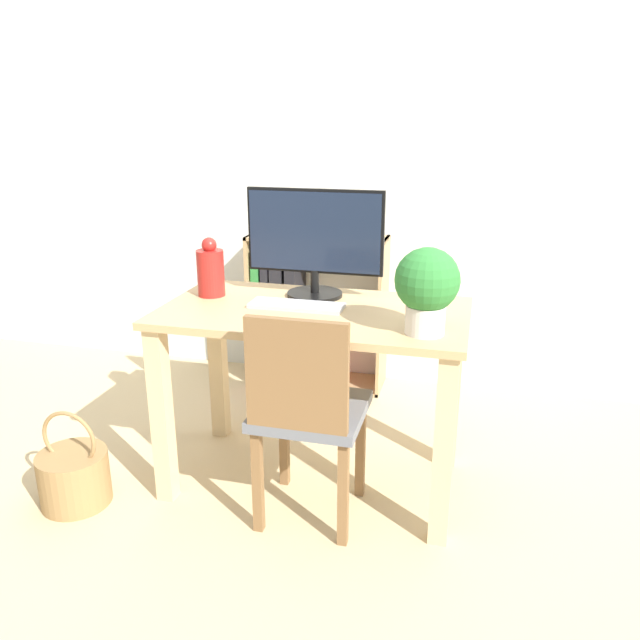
{
  "coord_description": "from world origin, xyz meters",
  "views": [
    {
      "loc": [
        0.61,
        -2.26,
        1.5
      ],
      "look_at": [
        0.0,
        0.1,
        0.69
      ],
      "focal_mm": 35.0,
      "sensor_mm": 36.0,
      "label": 1
    }
  ],
  "objects_px": {
    "bookshelf": "(296,318)",
    "potted_plant": "(427,286)",
    "vase": "(211,271)",
    "chair": "(307,409)",
    "monitor": "(315,238)",
    "keyboard": "(297,305)",
    "basket": "(74,476)"
  },
  "relations": [
    {
      "from": "vase",
      "to": "monitor",
      "type": "bearing_deg",
      "value": 13.59
    },
    {
      "from": "monitor",
      "to": "potted_plant",
      "type": "distance_m",
      "value": 0.62
    },
    {
      "from": "vase",
      "to": "chair",
      "type": "bearing_deg",
      "value": -35.26
    },
    {
      "from": "vase",
      "to": "chair",
      "type": "distance_m",
      "value": 0.75
    },
    {
      "from": "monitor",
      "to": "keyboard",
      "type": "bearing_deg",
      "value": -98.72
    },
    {
      "from": "potted_plant",
      "to": "chair",
      "type": "bearing_deg",
      "value": -165.11
    },
    {
      "from": "vase",
      "to": "chair",
      "type": "relative_size",
      "value": 0.29
    },
    {
      "from": "monitor",
      "to": "bookshelf",
      "type": "height_order",
      "value": "monitor"
    },
    {
      "from": "chair",
      "to": "monitor",
      "type": "bearing_deg",
      "value": 104.37
    },
    {
      "from": "monitor",
      "to": "bookshelf",
      "type": "relative_size",
      "value": 0.66
    },
    {
      "from": "bookshelf",
      "to": "basket",
      "type": "distance_m",
      "value": 1.53
    },
    {
      "from": "keyboard",
      "to": "bookshelf",
      "type": "relative_size",
      "value": 0.43
    },
    {
      "from": "monitor",
      "to": "vase",
      "type": "bearing_deg",
      "value": -166.41
    },
    {
      "from": "chair",
      "to": "bookshelf",
      "type": "xyz_separation_m",
      "value": [
        -0.43,
        1.29,
        -0.09
      ]
    },
    {
      "from": "keyboard",
      "to": "basket",
      "type": "relative_size",
      "value": 0.92
    },
    {
      "from": "basket",
      "to": "bookshelf",
      "type": "bearing_deg",
      "value": 70.13
    },
    {
      "from": "keyboard",
      "to": "vase",
      "type": "distance_m",
      "value": 0.42
    },
    {
      "from": "vase",
      "to": "bookshelf",
      "type": "bearing_deg",
      "value": 84.52
    },
    {
      "from": "chair",
      "to": "bookshelf",
      "type": "bearing_deg",
      "value": 111.48
    },
    {
      "from": "keyboard",
      "to": "chair",
      "type": "distance_m",
      "value": 0.44
    },
    {
      "from": "chair",
      "to": "basket",
      "type": "distance_m",
      "value": 1.01
    },
    {
      "from": "keyboard",
      "to": "bookshelf",
      "type": "xyz_separation_m",
      "value": [
        -0.31,
        1.0,
        -0.4
      ]
    },
    {
      "from": "basket",
      "to": "keyboard",
      "type": "bearing_deg",
      "value": 26.51
    },
    {
      "from": "monitor",
      "to": "bookshelf",
      "type": "xyz_separation_m",
      "value": [
        -0.34,
        0.82,
        -0.64
      ]
    },
    {
      "from": "monitor",
      "to": "bookshelf",
      "type": "bearing_deg",
      "value": 112.21
    },
    {
      "from": "keyboard",
      "to": "chair",
      "type": "xyz_separation_m",
      "value": [
        0.12,
        -0.29,
        -0.3
      ]
    },
    {
      "from": "potted_plant",
      "to": "chair",
      "type": "height_order",
      "value": "potted_plant"
    },
    {
      "from": "potted_plant",
      "to": "monitor",
      "type": "bearing_deg",
      "value": 143.72
    },
    {
      "from": "keyboard",
      "to": "vase",
      "type": "height_order",
      "value": "vase"
    },
    {
      "from": "chair",
      "to": "basket",
      "type": "relative_size",
      "value": 2.12
    },
    {
      "from": "keyboard",
      "to": "chair",
      "type": "bearing_deg",
      "value": -67.3
    },
    {
      "from": "bookshelf",
      "to": "potted_plant",
      "type": "bearing_deg",
      "value": -55.01
    }
  ]
}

